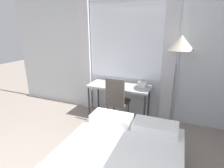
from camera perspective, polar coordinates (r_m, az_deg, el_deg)
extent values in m
cube|color=silver|center=(3.84, 2.24, 9.72)|extent=(5.56, 0.05, 2.70)
cube|color=white|center=(3.74, 4.12, 13.33)|extent=(1.57, 0.01, 1.50)
cube|color=silver|center=(4.11, -8.71, 9.35)|extent=(0.24, 0.06, 2.60)
cube|color=silver|center=(3.56, 18.25, 7.43)|extent=(0.24, 0.06, 2.60)
cube|color=#B2B2B7|center=(3.61, 2.29, -0.78)|extent=(1.27, 0.53, 0.04)
cylinder|color=#333333|center=(3.79, -7.51, -6.16)|extent=(0.04, 0.04, 0.72)
cylinder|color=#333333|center=(3.41, 10.51, -9.10)|extent=(0.04, 0.04, 0.72)
cylinder|color=#333333|center=(4.16, -4.51, -3.87)|extent=(0.04, 0.04, 0.72)
cylinder|color=#333333|center=(3.82, 11.88, -6.22)|extent=(0.04, 0.04, 0.72)
cube|color=#59514C|center=(3.57, 2.05, -5.85)|extent=(0.41, 0.41, 0.05)
cube|color=#59514C|center=(3.31, 0.94, -2.59)|extent=(0.38, 0.05, 0.50)
cylinder|color=#59514C|center=(3.59, -1.57, -9.92)|extent=(0.03, 0.03, 0.43)
cylinder|color=#59514C|center=(3.48, 3.59, -10.94)|extent=(0.03, 0.03, 0.43)
cylinder|color=#59514C|center=(3.87, 0.59, -7.79)|extent=(0.03, 0.03, 0.43)
cylinder|color=#59514C|center=(3.77, 5.41, -8.65)|extent=(0.03, 0.03, 0.43)
cube|color=white|center=(2.68, -0.15, -11.09)|extent=(0.61, 0.32, 0.12)
cube|color=white|center=(2.55, 13.94, -13.37)|extent=(0.61, 0.32, 0.12)
cylinder|color=#4C4C51|center=(3.73, 18.85, -13.34)|extent=(0.24, 0.24, 0.03)
cylinder|color=gray|center=(3.42, 20.10, -2.26)|extent=(0.02, 0.02, 1.49)
cone|color=beige|center=(3.24, 21.74, 12.41)|extent=(0.44, 0.44, 0.25)
cube|color=white|center=(3.58, 9.85, -0.31)|extent=(0.16, 0.17, 0.07)
cube|color=white|center=(3.57, 9.89, 0.38)|extent=(0.18, 0.06, 0.02)
cube|color=#33664C|center=(3.57, 0.85, -0.46)|extent=(0.24, 0.19, 0.02)
cube|color=white|center=(3.57, 0.85, -0.39)|extent=(0.23, 0.18, 0.01)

